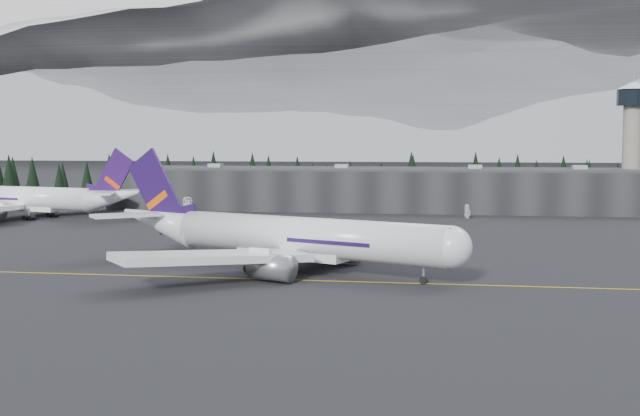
% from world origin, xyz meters
% --- Properties ---
extents(ground, '(1400.00, 1400.00, 0.00)m').
position_xyz_m(ground, '(0.00, 0.00, 0.00)').
color(ground, black).
rests_on(ground, ground).
extents(taxiline, '(400.00, 0.40, 0.02)m').
position_xyz_m(taxiline, '(0.00, -2.00, 0.01)').
color(taxiline, gold).
rests_on(taxiline, ground).
extents(terminal, '(160.00, 30.00, 12.60)m').
position_xyz_m(terminal, '(0.00, 125.00, 6.30)').
color(terminal, black).
rests_on(terminal, ground).
extents(control_tower, '(10.00, 10.00, 37.70)m').
position_xyz_m(control_tower, '(75.00, 128.00, 23.41)').
color(control_tower, gray).
rests_on(control_tower, ground).
extents(treeline, '(360.00, 20.00, 15.00)m').
position_xyz_m(treeline, '(0.00, 162.00, 7.50)').
color(treeline, black).
rests_on(treeline, ground).
extents(mountain_ridge, '(4400.00, 900.00, 420.00)m').
position_xyz_m(mountain_ridge, '(0.00, 1000.00, 0.00)').
color(mountain_ridge, white).
rests_on(mountain_ridge, ground).
extents(jet_main, '(63.92, 56.96, 19.52)m').
position_xyz_m(jet_main, '(-4.84, 7.17, 5.51)').
color(jet_main, silver).
rests_on(jet_main, ground).
extents(jet_parked, '(63.76, 58.20, 19.04)m').
position_xyz_m(jet_parked, '(-86.70, 81.19, 5.37)').
color(jet_parked, white).
rests_on(jet_parked, ground).
extents(gse_vehicle_a, '(4.64, 6.02, 1.52)m').
position_xyz_m(gse_vehicle_a, '(-48.85, 93.47, 0.76)').
color(gse_vehicle_a, silver).
rests_on(gse_vehicle_a, ground).
extents(gse_vehicle_b, '(4.06, 3.42, 1.31)m').
position_xyz_m(gse_vehicle_b, '(27.46, 99.59, 0.66)').
color(gse_vehicle_b, white).
rests_on(gse_vehicle_b, ground).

